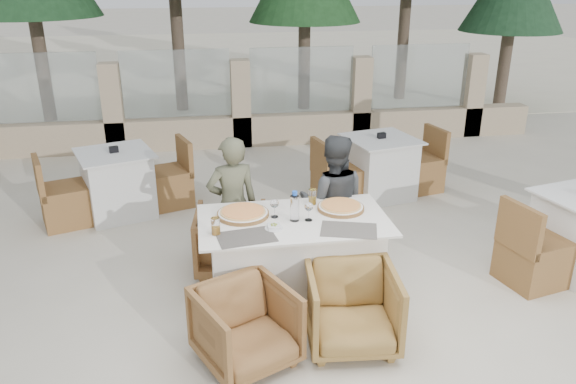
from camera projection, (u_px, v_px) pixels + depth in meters
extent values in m
plane|color=beige|center=(290.00, 303.00, 4.93)|extent=(80.00, 80.00, 0.00)
cube|color=beige|center=(217.00, 61.00, 17.75)|extent=(30.00, 16.00, 0.01)
cube|color=#514B45|center=(246.00, 237.00, 4.41)|extent=(0.49, 0.36, 0.00)
cube|color=#5C564E|center=(349.00, 230.00, 4.53)|extent=(0.52, 0.42, 0.00)
cylinder|color=orange|center=(243.00, 213.00, 4.78)|extent=(0.58, 0.58, 0.06)
cylinder|color=#D55A1D|center=(341.00, 207.00, 4.91)|extent=(0.44, 0.44, 0.05)
cylinder|color=#ACC4E2|center=(295.00, 206.00, 4.65)|extent=(0.08, 0.08, 0.26)
cylinder|color=orange|center=(216.00, 226.00, 4.43)|extent=(0.09, 0.09, 0.14)
cylinder|color=gold|center=(312.00, 197.00, 5.01)|extent=(0.08, 0.08, 0.14)
imported|color=brown|center=(231.00, 240.00, 5.38)|extent=(0.75, 0.76, 0.62)
imported|color=#996637|center=(321.00, 243.00, 5.41)|extent=(0.66, 0.68, 0.55)
imported|color=brown|center=(246.00, 327.00, 4.09)|extent=(0.86, 0.87, 0.61)
imported|color=olive|center=(352.00, 308.00, 4.29)|extent=(0.74, 0.75, 0.63)
imported|color=#575840|center=(233.00, 205.00, 5.28)|extent=(0.53, 0.40, 1.33)
imported|color=#393C3F|center=(333.00, 202.00, 5.34)|extent=(0.74, 0.63, 1.33)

